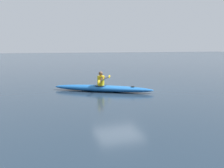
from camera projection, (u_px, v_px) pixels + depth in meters
The scene contains 3 objects.
ground_plane at pixel (119, 90), 12.65m from camera, with size 160.00×160.00×0.00m, color #1E2D3D.
kayak at pixel (102, 88), 12.10m from camera, with size 4.73×3.30×0.32m.
kayaker at pixel (101, 80), 12.05m from camera, with size 1.30×2.04×0.70m.
Camera 1 is at (4.33, 11.68, 2.24)m, focal length 38.49 mm.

